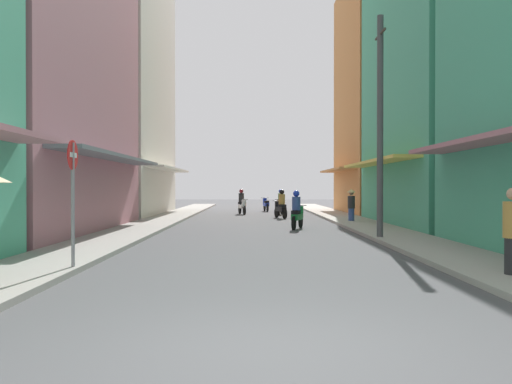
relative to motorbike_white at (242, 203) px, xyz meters
The scene contains 15 objects.
ground_plane 9.51m from the motorbike_white, 84.87° to the right, with size 99.52×99.52×0.00m, color #4C4C4F.
sidewalk_left 10.21m from the motorbike_white, 112.13° to the right, with size 2.10×53.24×0.12m, color #9E9991.
sidewalk_right 10.97m from the motorbike_white, 59.62° to the right, with size 2.10×53.24×0.12m, color #ADA89E.
building_left_mid 17.55m from the motorbike_white, 119.77° to the right, with size 7.05×12.50×16.34m.
building_left_far 11.15m from the motorbike_white, behind, with size 7.05×11.84×17.06m.
building_right_mid 15.56m from the motorbike_white, 46.52° to the right, with size 7.05×11.05×15.29m.
building_right_far 11.76m from the motorbike_white, ahead, with size 7.05×9.41×15.01m.
motorbike_white is the anchor object (origin of this frame).
motorbike_orange 2.48m from the motorbike_white, 15.95° to the right, with size 0.59×1.80×1.58m.
motorbike_black 4.87m from the motorbike_white, 63.02° to the right, with size 0.73×1.75×1.58m.
motorbike_green 12.12m from the motorbike_white, 78.22° to the right, with size 0.73×1.75×1.58m.
motorbike_blue 4.20m from the motorbike_white, 67.46° to the left, with size 0.56×1.80×0.96m.
pedestrian_foreground 9.91m from the motorbike_white, 57.42° to the right, with size 0.44×0.44×1.61m.
utility_pole 17.42m from the motorbike_white, 73.99° to the right, with size 0.20×1.20×7.19m.
street_sign_no_entry 23.07m from the motorbike_white, 97.33° to the right, with size 0.07×0.60×2.65m.
Camera 1 is at (-0.20, -5.47, 1.71)m, focal length 37.48 mm.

